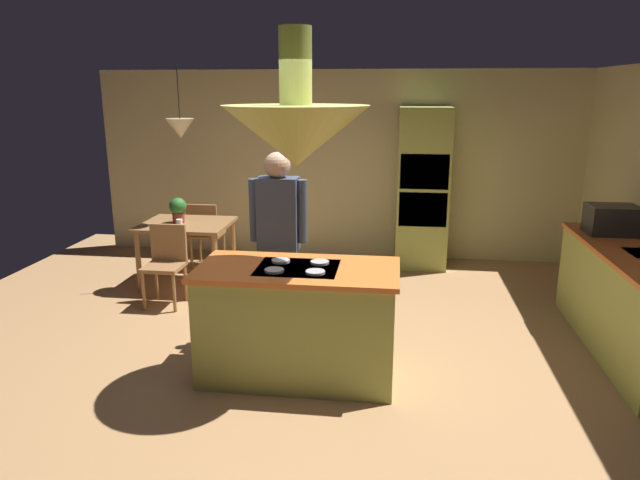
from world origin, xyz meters
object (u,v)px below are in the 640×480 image
(kitchen_island, at_px, (298,322))
(chair_by_back_wall, at_px, (205,231))
(oven_tower, at_px, (423,189))
(chair_facing_island, at_px, (166,259))
(dining_table, at_px, (187,231))
(potted_plant_on_table, at_px, (178,209))
(microwave_on_counter, at_px, (612,220))
(person_at_island, at_px, (279,234))
(cup_on_table, at_px, (179,223))

(kitchen_island, height_order, chair_by_back_wall, kitchen_island)
(oven_tower, relative_size, chair_facing_island, 2.39)
(chair_by_back_wall, bearing_deg, dining_table, 90.00)
(dining_table, bearing_deg, potted_plant_on_table, -173.75)
(oven_tower, height_order, dining_table, oven_tower)
(oven_tower, xyz_separation_m, microwave_on_counter, (1.74, -1.76, 0.03))
(chair_by_back_wall, xyz_separation_m, microwave_on_counter, (4.54, -1.28, 0.56))
(kitchen_island, bearing_deg, chair_facing_island, 139.68)
(kitchen_island, distance_m, person_at_island, 0.92)
(microwave_on_counter, bearing_deg, potted_plant_on_table, 172.49)
(cup_on_table, distance_m, microwave_on_counter, 4.56)
(dining_table, xyz_separation_m, potted_plant_on_table, (-0.08, -0.01, 0.27))
(chair_by_back_wall, xyz_separation_m, potted_plant_on_table, (-0.08, -0.67, 0.42))
(kitchen_island, relative_size, cup_on_table, 17.81)
(cup_on_table, relative_size, microwave_on_counter, 0.20)
(chair_facing_island, xyz_separation_m, microwave_on_counter, (4.54, 0.04, 0.56))
(oven_tower, distance_m, chair_facing_island, 3.37)
(oven_tower, relative_size, chair_by_back_wall, 2.39)
(oven_tower, bearing_deg, microwave_on_counter, -45.36)
(kitchen_island, xyz_separation_m, chair_by_back_wall, (-1.70, 2.76, 0.04))
(kitchen_island, height_order, person_at_island, person_at_island)
(chair_by_back_wall, bearing_deg, chair_facing_island, 90.00)
(potted_plant_on_table, bearing_deg, dining_table, 6.25)
(dining_table, xyz_separation_m, chair_by_back_wall, (0.00, 0.66, -0.15))
(chair_facing_island, bearing_deg, microwave_on_counter, 0.48)
(person_at_island, distance_m, chair_by_back_wall, 2.56)
(oven_tower, relative_size, potted_plant_on_table, 6.92)
(oven_tower, distance_m, potted_plant_on_table, 3.11)
(dining_table, height_order, microwave_on_counter, microwave_on_counter)
(microwave_on_counter, bearing_deg, cup_on_table, 174.94)
(dining_table, height_order, person_at_island, person_at_island)
(chair_by_back_wall, bearing_deg, cup_on_table, 90.29)
(kitchen_island, distance_m, dining_table, 2.71)
(person_at_island, bearing_deg, dining_table, 134.81)
(microwave_on_counter, bearing_deg, oven_tower, 134.64)
(dining_table, bearing_deg, microwave_on_counter, -7.77)
(kitchen_island, xyz_separation_m, oven_tower, (1.10, 3.24, 0.57))
(cup_on_table, bearing_deg, dining_table, 91.17)
(chair_by_back_wall, distance_m, potted_plant_on_table, 0.79)
(kitchen_island, xyz_separation_m, dining_table, (-1.70, 2.10, 0.19))
(kitchen_island, distance_m, potted_plant_on_table, 2.79)
(dining_table, height_order, cup_on_table, cup_on_table)
(person_at_island, height_order, microwave_on_counter, person_at_island)
(potted_plant_on_table, bearing_deg, cup_on_table, -66.81)
(kitchen_island, relative_size, chair_facing_island, 1.84)
(oven_tower, bearing_deg, chair_by_back_wall, -170.16)
(dining_table, relative_size, cup_on_table, 11.43)
(oven_tower, distance_m, microwave_on_counter, 2.48)
(dining_table, distance_m, potted_plant_on_table, 0.29)
(microwave_on_counter, bearing_deg, person_at_island, -165.64)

